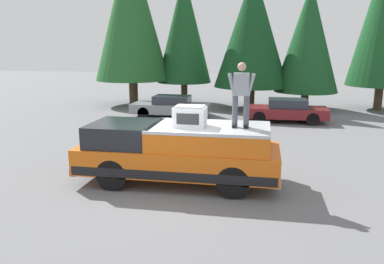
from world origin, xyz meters
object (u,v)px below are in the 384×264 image
Objects in this scene: compressor_unit at (190,116)px; parked_car_maroon at (286,110)px; person_on_truck_bed at (241,93)px; parked_car_grey at (171,106)px; pickup_truck at (178,152)px.

compressor_unit is 10.44m from parked_car_maroon.
person_on_truck_bed is 11.04m from parked_car_grey.
parked_car_maroon is (9.76, -1.71, -1.97)m from person_on_truck_bed.
compressor_unit is 1.47m from person_on_truck_bed.
compressor_unit is at bearing 162.97° from parked_car_maroon.
person_on_truck_bed is (-0.03, -1.69, 1.68)m from pickup_truck.
compressor_unit reaches higher than pickup_truck.
person_on_truck_bed reaches higher than pickup_truck.
compressor_unit is (-0.17, -0.36, 1.05)m from pickup_truck.
pickup_truck reaches higher than parked_car_grey.
person_on_truck_bed is at bearing -156.76° from parked_car_grey.
person_on_truck_bed reaches higher than compressor_unit.
parked_car_grey is (10.12, 2.96, -1.35)m from compressor_unit.
parked_car_maroon and parked_car_grey have the same top height.
compressor_unit is 0.20× the size of parked_car_grey.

